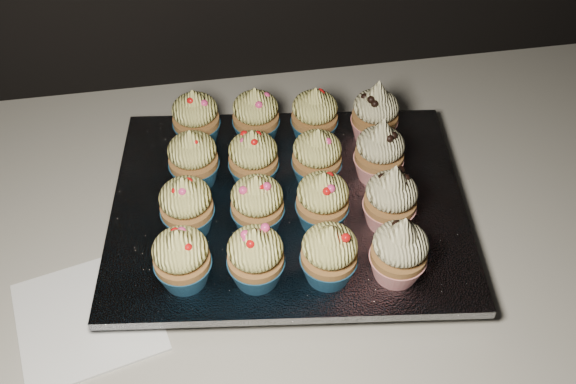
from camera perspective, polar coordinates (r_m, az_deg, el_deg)
The scene contains 20 objects.
worktop at distance 0.84m, azimuth -9.56°, elevation -3.99°, with size 2.44×0.64×0.04m, color beige.
napkin at distance 0.77m, azimuth -17.34°, elevation -10.53°, with size 0.15×0.15×0.00m, color white.
baking_tray at distance 0.81m, azimuth 0.00°, elevation -1.89°, with size 0.40×0.31×0.02m, color black.
foil_lining at distance 0.80m, azimuth 0.00°, elevation -1.08°, with size 0.43×0.34×0.01m, color silver.
cupcake_0 at distance 0.70m, azimuth -9.43°, elevation -5.82°, with size 0.06×0.06×0.08m.
cupcake_1 at distance 0.69m, azimuth -2.90°, elevation -5.79°, with size 0.06×0.06×0.08m.
cupcake_2 at distance 0.70m, azimuth 3.68°, elevation -5.54°, with size 0.06×0.06×0.08m.
cupcake_3 at distance 0.70m, azimuth 9.86°, elevation -5.20°, with size 0.06×0.06×0.10m.
cupcake_4 at distance 0.75m, azimuth -9.00°, elevation -1.23°, with size 0.06×0.06×0.08m.
cupcake_5 at distance 0.74m, azimuth -2.75°, elevation -1.10°, with size 0.06×0.06×0.08m.
cupcake_6 at distance 0.75m, azimuth 3.08°, elevation -0.81°, with size 0.06×0.06×0.08m.
cupcake_7 at distance 0.75m, azimuth 9.10°, elevation -0.64°, with size 0.06×0.06×0.10m.
cupcake_8 at distance 0.80m, azimuth -8.42°, elevation 2.93°, with size 0.06×0.06×0.08m.
cupcake_9 at distance 0.79m, azimuth -3.10°, elevation 2.97°, with size 0.06×0.06×0.08m.
cupcake_10 at distance 0.80m, azimuth 2.58°, elevation 3.07°, with size 0.06×0.06×0.08m.
cupcake_11 at distance 0.81m, azimuth 8.13°, elevation 3.51°, with size 0.06×0.06×0.10m.
cupcake_12 at distance 0.86m, azimuth -8.19°, elevation 6.50°, with size 0.06×0.06×0.08m.
cupcake_13 at distance 0.86m, azimuth -2.88°, elevation 6.74°, with size 0.06×0.06×0.08m.
cupcake_14 at distance 0.86m, azimuth 2.37°, elevation 6.76°, with size 0.06×0.06×0.08m.
cupcake_15 at distance 0.86m, azimuth 7.75°, elevation 6.88°, with size 0.06×0.06×0.10m.
Camera 1 is at (0.05, 1.16, 1.52)m, focal length 40.00 mm.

